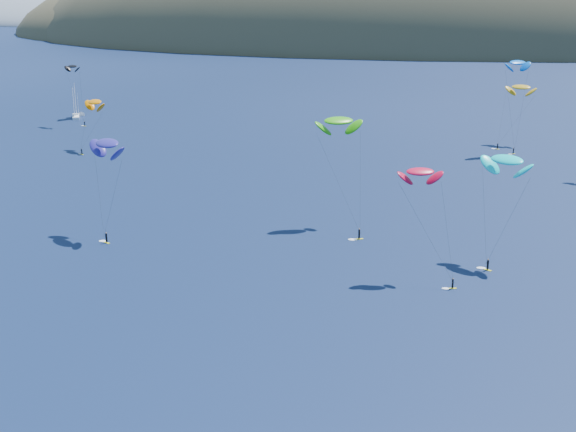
# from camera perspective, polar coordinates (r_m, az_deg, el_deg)

# --- Properties ---
(island) EXTENTS (730.00, 300.00, 210.00)m
(island) POSITION_cam_1_polar(r_m,az_deg,el_deg) (619.89, 11.43, 11.23)
(island) COLOR #3D3526
(island) RESTS_ON ground
(sailboat) EXTENTS (10.41, 9.71, 12.43)m
(sailboat) POSITION_cam_1_polar(r_m,az_deg,el_deg) (295.44, -14.85, 6.95)
(sailboat) COLOR white
(sailboat) RESTS_ON ground
(kitesurfer_1) EXTENTS (9.45, 12.83, 16.32)m
(kitesurfer_1) POSITION_cam_1_polar(r_m,az_deg,el_deg) (240.28, -13.58, 7.89)
(kitesurfer_1) COLOR yellow
(kitesurfer_1) RESTS_ON ground
(kitesurfer_3) EXTENTS (11.55, 16.26, 23.88)m
(kitesurfer_3) POSITION_cam_1_polar(r_m,az_deg,el_deg) (164.40, 3.63, 6.76)
(kitesurfer_3) COLOR yellow
(kitesurfer_3) RESTS_ON ground
(kitesurfer_4) EXTENTS (9.10, 8.34, 27.78)m
(kitesurfer_4) POSITION_cam_1_polar(r_m,az_deg,el_deg) (238.24, 16.02, 10.44)
(kitesurfer_4) COLOR yellow
(kitesurfer_4) RESTS_ON ground
(kitesurfer_5) EXTENTS (10.45, 12.29, 21.17)m
(kitesurfer_5) POSITION_cam_1_polar(r_m,az_deg,el_deg) (147.50, 15.31, 3.86)
(kitesurfer_5) COLOR yellow
(kitesurfer_5) RESTS_ON ground
(kitesurfer_9) EXTENTS (10.75, 9.07, 20.30)m
(kitesurfer_9) POSITION_cam_1_polar(r_m,az_deg,el_deg) (136.60, 9.40, 3.11)
(kitesurfer_9) COLOR yellow
(kitesurfer_9) RESTS_ON ground
(kitesurfer_10) EXTENTS (10.87, 12.40, 21.04)m
(kitesurfer_10) POSITION_cam_1_polar(r_m,az_deg,el_deg) (161.02, -12.75, 5.06)
(kitesurfer_10) COLOR yellow
(kitesurfer_10) RESTS_ON ground
(kitesurfer_11) EXTENTS (12.11, 14.31, 19.27)m
(kitesurfer_11) POSITION_cam_1_polar(r_m,az_deg,el_deg) (251.98, 16.24, 8.79)
(kitesurfer_11) COLOR yellow
(kitesurfer_11) RESTS_ON ground
(kitesurfer_12) EXTENTS (8.09, 5.74, 21.20)m
(kitesurfer_12) POSITION_cam_1_polar(r_m,az_deg,el_deg) (280.67, -15.09, 10.22)
(kitesurfer_12) COLOR yellow
(kitesurfer_12) RESTS_ON ground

